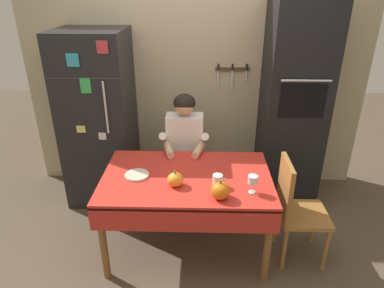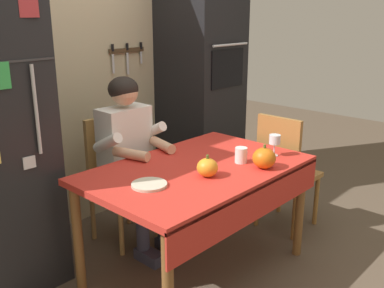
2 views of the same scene
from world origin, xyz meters
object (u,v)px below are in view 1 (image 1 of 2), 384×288
at_px(dining_table, 187,186).
at_px(pumpkin_medium, 175,179).
at_px(wall_oven, 293,106).
at_px(coffee_mug, 218,181).
at_px(seated_person, 185,146).
at_px(wine_glass, 253,180).
at_px(chair_behind_person, 186,157).
at_px(chair_right_side, 295,207).
at_px(pumpkin_large, 220,191).
at_px(serving_tray, 137,175).
at_px(refrigerator, 99,119).

xyz_separation_m(dining_table, pumpkin_medium, (-0.08, -0.13, 0.14)).
relative_size(wall_oven, coffee_mug, 19.89).
height_order(dining_table, seated_person, seated_person).
distance_m(wall_oven, coffee_mug, 1.35).
distance_m(wall_oven, seated_person, 1.18).
xyz_separation_m(seated_person, wine_glass, (0.55, -0.82, 0.11)).
bearing_deg(wine_glass, dining_table, 157.11).
xyz_separation_m(chair_behind_person, seated_person, (0.00, -0.19, 0.23)).
xyz_separation_m(seated_person, coffee_mug, (0.30, -0.74, 0.05)).
distance_m(chair_right_side, pumpkin_large, 0.74).
relative_size(chair_right_side, coffee_mug, 8.81).
xyz_separation_m(dining_table, serving_tray, (-0.41, 0.01, 0.09)).
xyz_separation_m(seated_person, pumpkin_medium, (-0.04, -0.74, 0.06)).
height_order(dining_table, wine_glass, wine_glass).
xyz_separation_m(dining_table, seated_person, (-0.05, 0.60, 0.08)).
height_order(refrigerator, wine_glass, refrigerator).
bearing_deg(serving_tray, coffee_mug, -11.92).
bearing_deg(refrigerator, pumpkin_large, -44.26).
relative_size(dining_table, chair_behind_person, 1.51).
distance_m(chair_right_side, serving_tray, 1.34).
distance_m(coffee_mug, pumpkin_medium, 0.33).
relative_size(chair_right_side, serving_tray, 4.64).
distance_m(coffee_mug, wine_glass, 0.28).
bearing_deg(pumpkin_large, wine_glass, 18.64).
distance_m(pumpkin_large, serving_tray, 0.74).
bearing_deg(refrigerator, chair_right_side, -27.23).
relative_size(refrigerator, wine_glass, 12.36).
bearing_deg(serving_tray, refrigerator, 121.54).
relative_size(pumpkin_medium, serving_tray, 0.66).
bearing_deg(serving_tray, wall_oven, 32.05).
relative_size(chair_behind_person, chair_right_side, 1.00).
xyz_separation_m(chair_right_side, pumpkin_medium, (-0.98, -0.07, 0.28)).
distance_m(seated_person, serving_tray, 0.70).
height_order(refrigerator, pumpkin_medium, refrigerator).
bearing_deg(chair_behind_person, refrigerator, 174.29).
xyz_separation_m(wall_oven, chair_right_side, (-0.15, -0.99, -0.54)).
height_order(wall_oven, wine_glass, wall_oven).
bearing_deg(pumpkin_medium, coffee_mug, 0.28).
distance_m(coffee_mug, serving_tray, 0.68).
bearing_deg(chair_right_side, pumpkin_large, -160.28).
xyz_separation_m(wall_oven, pumpkin_medium, (-1.13, -1.06, -0.25)).
distance_m(refrigerator, wine_glass, 1.83).
bearing_deg(chair_behind_person, pumpkin_large, -74.26).
bearing_deg(chair_behind_person, dining_table, -86.72).
distance_m(chair_right_side, coffee_mug, 0.71).
distance_m(seated_person, coffee_mug, 0.80).
bearing_deg(wall_oven, seated_person, -163.77).
xyz_separation_m(dining_table, chair_right_side, (0.90, -0.07, -0.14)).
height_order(chair_right_side, coffee_mug, chair_right_side).
xyz_separation_m(chair_right_side, coffee_mug, (-0.65, -0.06, 0.28)).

